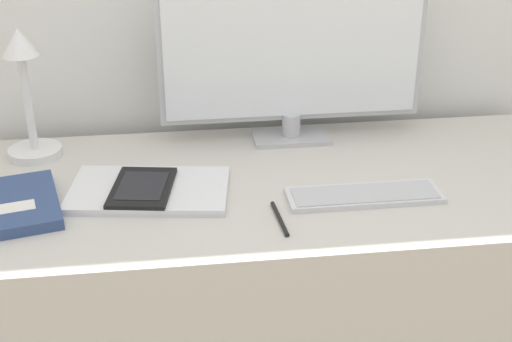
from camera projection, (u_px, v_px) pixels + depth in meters
desk at (279, 309)px, 1.78m from camera, size 1.45×0.64×0.72m
monitor at (293, 61)px, 1.75m from camera, size 0.66×0.11×0.39m
keyboard at (364, 195)px, 1.54m from camera, size 0.34×0.10×0.01m
laptop at (149, 190)px, 1.56m from camera, size 0.37×0.26×0.02m
ereader at (142, 187)px, 1.55m from camera, size 0.16×0.21×0.01m
desk_lamp at (26, 92)px, 1.67m from camera, size 0.13×0.13×0.32m
notebook at (15, 205)px, 1.49m from camera, size 0.23×0.28×0.03m
pen at (280, 219)px, 1.46m from camera, size 0.02×0.14×0.01m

